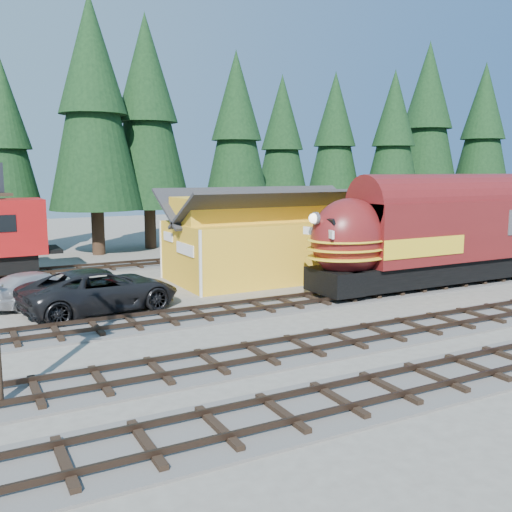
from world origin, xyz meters
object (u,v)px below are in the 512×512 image
pickup_truck_a (101,290)px  locomotive (438,238)px  depot (275,228)px  pickup_truck_b (39,288)px

pickup_truck_a → locomotive: bearing=-109.6°
depot → pickup_truck_a: 11.79m
depot → locomotive: 9.18m
depot → locomotive: bearing=-45.1°
depot → pickup_truck_b: depot is taller
depot → locomotive: depot is taller
pickup_truck_a → depot: bearing=-82.3°
pickup_truck_a → pickup_truck_b: bearing=28.2°
pickup_truck_a → pickup_truck_b: pickup_truck_a is taller
locomotive → depot: bearing=134.9°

